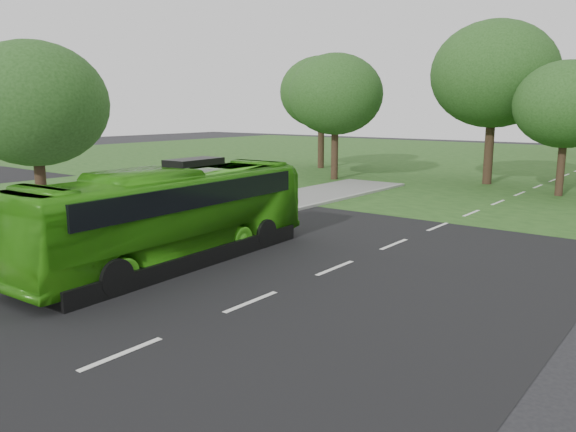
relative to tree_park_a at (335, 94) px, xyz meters
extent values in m
plane|color=black|center=(12.56, -25.14, -5.95)|extent=(160.00, 160.00, 0.00)
cube|color=black|center=(12.56, -5.14, -5.94)|extent=(14.00, 120.00, 0.01)
cube|color=black|center=(12.56, -11.14, -5.93)|extent=(80.00, 12.00, 0.01)
cube|color=silver|center=(12.56, -10.14, -5.93)|extent=(0.15, 90.00, 0.01)
cube|color=#214717|center=(-7.44, -20.14, -5.93)|extent=(18.00, 60.00, 0.01)
cylinder|color=black|center=(0.00, 0.00, -4.28)|extent=(0.50, 0.50, 3.32)
ellipsoid|color=#1D4115|center=(0.00, 0.00, 0.01)|extent=(6.59, 6.59, 5.60)
cylinder|color=black|center=(9.50, 4.11, -3.98)|extent=(0.59, 0.59, 3.93)
ellipsoid|color=#1D4115|center=(9.50, 4.11, 1.21)|extent=(8.08, 8.08, 6.87)
cylinder|color=black|center=(14.54, 1.45, -4.49)|extent=(0.44, 0.44, 2.90)
ellipsoid|color=#1D4115|center=(14.54, 1.45, -0.73)|extent=(5.77, 5.77, 4.91)
cylinder|color=black|center=(-5.15, 5.78, -4.17)|extent=(0.53, 0.53, 3.54)
ellipsoid|color=#1D4115|center=(-5.15, 5.78, 0.38)|extent=(6.95, 6.95, 5.91)
cylinder|color=black|center=(0.38, -22.03, -4.51)|extent=(0.43, 0.43, 2.87)
ellipsoid|color=#1D4115|center=(0.38, -22.03, -0.79)|extent=(5.70, 5.70, 4.85)
imported|color=#379714|center=(7.86, -21.71, -4.40)|extent=(3.16, 11.25, 3.10)
camera|label=1|loc=(21.86, -33.55, -0.98)|focal=35.00mm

